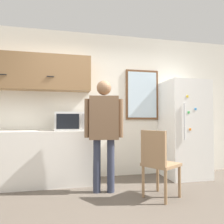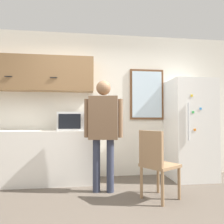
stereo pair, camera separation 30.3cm
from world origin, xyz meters
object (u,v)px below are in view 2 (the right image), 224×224
at_px(person, 103,124).
at_px(refrigerator, 190,129).
at_px(chair, 156,161).
at_px(microwave, 73,121).

height_order(person, refrigerator, refrigerator).
xyz_separation_m(refrigerator, chair, (-0.96, -0.94, -0.38)).
distance_m(person, chair, 0.93).
bearing_deg(microwave, chair, -40.57).
bearing_deg(chair, person, 26.02).
bearing_deg(person, microwave, 139.81).
relative_size(person, refrigerator, 0.93).
bearing_deg(chair, microwave, 17.57).
height_order(refrigerator, chair, refrigerator).
bearing_deg(refrigerator, person, -162.37).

